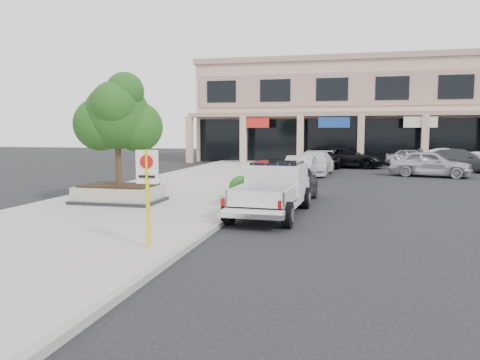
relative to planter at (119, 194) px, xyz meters
name	(u,v)px	position (x,y,z in m)	size (l,w,h in m)	color
ground	(269,231)	(6.38, -3.15, -0.48)	(120.00, 120.00, 0.00)	black
sidewalk	(169,195)	(0.88, 2.85, -0.40)	(8.00, 52.00, 0.15)	gray
curb	(257,198)	(4.83, 2.85, -0.40)	(0.20, 52.00, 0.15)	gray
strip_mall	(415,111)	(14.38, 30.79, 4.27)	(40.55, 12.43, 9.50)	tan
planter	(119,194)	(0.00, 0.00, 0.00)	(3.20, 2.20, 0.68)	black
planter_tree	(122,117)	(0.13, 0.15, 2.94)	(2.90, 2.55, 4.00)	#312313
no_parking_sign	(147,185)	(4.09, -6.32, 1.16)	(0.55, 0.09, 2.30)	yellow
hedge	(242,187)	(4.39, 2.03, 0.14)	(1.10, 0.99, 0.94)	#164915
pickup_truck	(271,190)	(6.03, -0.69, 0.42)	(2.10, 5.68, 1.79)	silver
curb_car_a	(291,183)	(6.29, 2.67, 0.27)	(1.77, 4.39, 1.50)	#303235
curb_car_b	(300,169)	(5.82, 10.30, 0.25)	(1.54, 4.43, 1.46)	#ABADB3
curb_car_c	(314,163)	(6.28, 14.83, 0.30)	(2.18, 5.35, 1.55)	silver
curb_car_d	(321,158)	(6.36, 21.11, 0.30)	(2.58, 5.60, 1.56)	black
lot_car_a	(430,164)	(13.50, 15.09, 0.35)	(1.96, 4.87, 1.66)	#A9AAB1
lot_car_b	(451,160)	(15.58, 19.58, 0.34)	(1.73, 4.95, 1.63)	silver
lot_car_c	(460,160)	(16.10, 19.25, 0.35)	(2.30, 5.66, 1.64)	#2F3335
lot_car_d	(348,158)	(8.38, 21.28, 0.31)	(2.60, 5.63, 1.56)	black
lot_car_e	(413,157)	(13.58, 24.07, 0.25)	(1.72, 4.27, 1.46)	#A8AAB0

